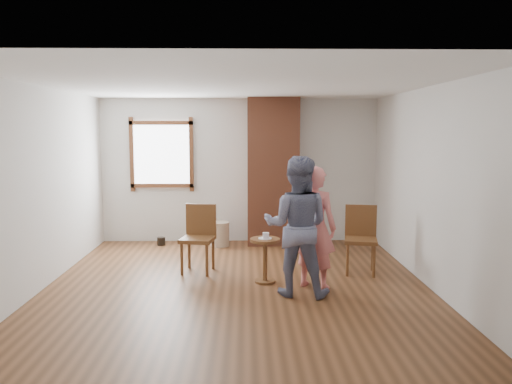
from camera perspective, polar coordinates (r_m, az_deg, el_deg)
ground at (r=6.64m, az=-2.17°, el=-10.76°), size 5.50×5.50×0.00m
room_shell at (r=6.93m, az=-2.63°, el=5.20°), size 5.04×5.52×2.62m
brick_chimney at (r=8.87m, az=1.94°, el=2.32°), size 0.90×0.50×2.60m
stoneware_crock at (r=8.85m, az=-4.16°, el=-4.81°), size 0.43×0.43×0.43m
dark_pot at (r=9.07m, az=-10.78°, el=-5.55°), size 0.16×0.16×0.14m
dining_chair_left at (r=7.28m, az=-6.54°, el=-4.81°), size 0.52×0.52×0.96m
dining_chair_right at (r=7.33m, az=11.87°, el=-4.85°), size 0.53×0.53×0.96m
side_table at (r=6.72m, az=1.04°, el=-6.98°), size 0.40×0.40×0.60m
cake_plate at (r=6.67m, az=1.05°, el=-5.31°), size 0.18×0.18×0.01m
cake_slice at (r=6.66m, az=1.13°, el=-5.02°), size 0.08×0.07×0.06m
man at (r=6.17m, az=4.68°, el=-3.90°), size 0.96×0.81×1.73m
person_pink at (r=6.47m, az=6.69°, el=-4.03°), size 0.69×0.61×1.59m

